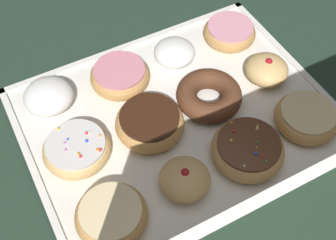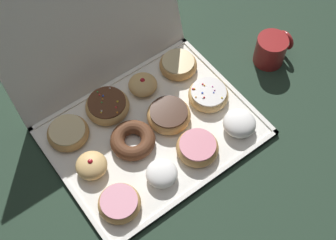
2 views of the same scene
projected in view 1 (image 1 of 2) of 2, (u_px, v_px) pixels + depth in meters
ground_plane at (177, 119)px, 0.81m from camera, size 3.00×3.00×0.00m
donut_box at (177, 117)px, 0.81m from camera, size 0.54×0.42×0.01m
box_lid_open at (294, 185)px, 0.51m from camera, size 0.54×0.13×0.39m
pink_frosted_donut_0 at (230, 32)px, 0.91m from camera, size 0.11×0.11×0.03m
powdered_filled_donut_1 at (174, 53)px, 0.87m from camera, size 0.08×0.08×0.04m
pink_frosted_donut_2 at (120, 76)px, 0.83m from camera, size 0.11×0.11×0.04m
powdered_filled_donut_3 at (49, 96)px, 0.80m from camera, size 0.09×0.09×0.05m
jelly_filled_donut_4 at (268, 70)px, 0.84m from camera, size 0.08×0.08×0.05m
chocolate_cake_ring_donut_5 at (210, 96)px, 0.80m from camera, size 0.12×0.12×0.04m
chocolate_frosted_donut_6 at (150, 123)px, 0.77m from camera, size 0.12×0.12×0.04m
sprinkle_donut_7 at (77, 149)px, 0.74m from camera, size 0.11×0.11×0.04m
glazed_ring_donut_8 at (307, 117)px, 0.78m from camera, size 0.11×0.11×0.04m
sprinkle_donut_9 at (248, 149)px, 0.73m from camera, size 0.12×0.12×0.04m
jelly_filled_donut_10 at (185, 179)px, 0.70m from camera, size 0.08×0.08×0.05m
glazed_ring_donut_11 at (111, 215)px, 0.67m from camera, size 0.11×0.11×0.04m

